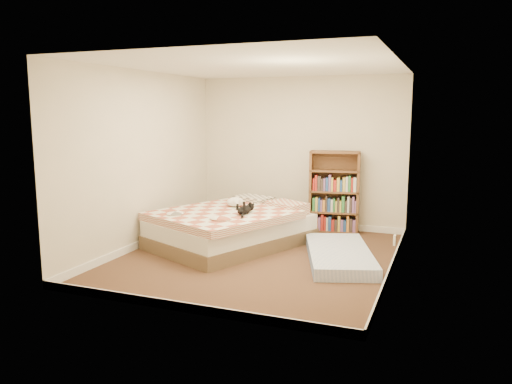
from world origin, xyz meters
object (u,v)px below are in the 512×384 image
(bed, at_px, (233,227))
(white_dog, at_px, (236,202))
(floor_mattress, at_px, (339,255))
(bookshelf, at_px, (334,201))
(black_cat, at_px, (245,209))

(bed, xyz_separation_m, white_dog, (-0.06, 0.25, 0.33))
(bed, height_order, floor_mattress, bed)
(bed, relative_size, bookshelf, 1.97)
(white_dog, bearing_deg, floor_mattress, -2.56)
(floor_mattress, distance_m, black_cat, 1.44)
(bed, relative_size, white_dog, 7.76)
(black_cat, xyz_separation_m, white_dog, (-0.34, 0.44, 0.01))
(black_cat, bearing_deg, white_dog, 132.50)
(white_dog, bearing_deg, black_cat, -38.78)
(bed, bearing_deg, floor_mattress, 15.40)
(bed, bearing_deg, black_cat, -10.34)
(bed, relative_size, black_cat, 4.49)
(bed, bearing_deg, white_dog, 126.70)
(black_cat, distance_m, white_dog, 0.55)
(bed, distance_m, bookshelf, 1.81)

